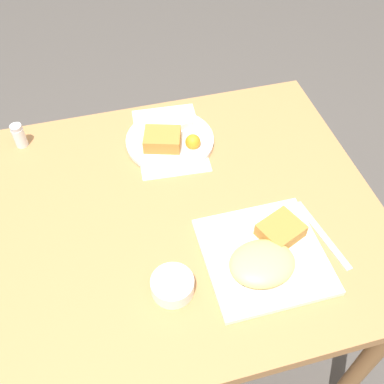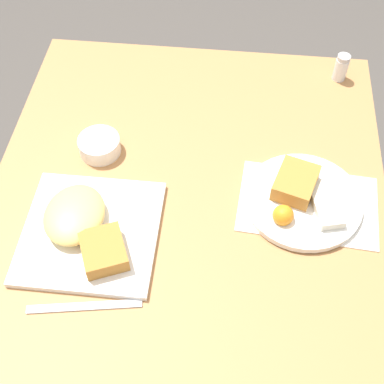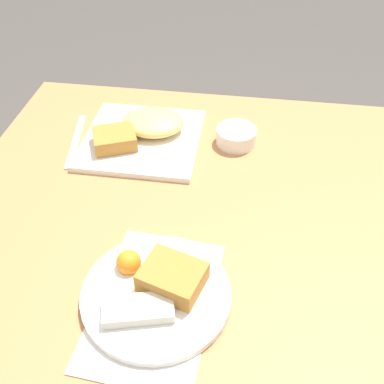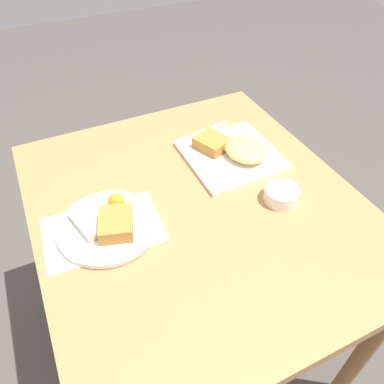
{
  "view_description": "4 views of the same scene",
  "coord_description": "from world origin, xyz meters",
  "px_view_note": "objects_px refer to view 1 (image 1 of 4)",
  "views": [
    {
      "loc": [
        -0.17,
        -0.69,
        1.68
      ],
      "look_at": [
        0.02,
        0.03,
        0.8
      ],
      "focal_mm": 42.0,
      "sensor_mm": 36.0,
      "label": 1
    },
    {
      "loc": [
        0.71,
        0.08,
        1.71
      ],
      "look_at": [
        0.02,
        0.01,
        0.8
      ],
      "focal_mm": 50.0,
      "sensor_mm": 36.0,
      "label": 2
    },
    {
      "loc": [
        -0.11,
        0.68,
        1.42
      ],
      "look_at": [
        -0.01,
        -0.0,
        0.79
      ],
      "focal_mm": 42.0,
      "sensor_mm": 36.0,
      "label": 3
    },
    {
      "loc": [
        -0.65,
        0.33,
        1.5
      ],
      "look_at": [
        0.01,
        0.01,
        0.81
      ],
      "focal_mm": 35.0,
      "sensor_mm": 36.0,
      "label": 4
    }
  ],
  "objects_px": {
    "plate_oval_far": "(170,139)",
    "butter_knife": "(322,234)",
    "sauce_ramekin": "(172,285)",
    "salt_shaker": "(20,137)",
    "plate_square_near": "(265,255)"
  },
  "relations": [
    {
      "from": "plate_square_near",
      "to": "salt_shaker",
      "type": "xyz_separation_m",
      "value": [
        -0.54,
        0.54,
        0.01
      ]
    },
    {
      "from": "plate_oval_far",
      "to": "salt_shaker",
      "type": "height_order",
      "value": "salt_shaker"
    },
    {
      "from": "plate_square_near",
      "to": "sauce_ramekin",
      "type": "xyz_separation_m",
      "value": [
        -0.23,
        -0.02,
        -0.0
      ]
    },
    {
      "from": "plate_oval_far",
      "to": "butter_knife",
      "type": "distance_m",
      "value": 0.5
    },
    {
      "from": "plate_oval_far",
      "to": "butter_knife",
      "type": "relative_size",
      "value": 1.17
    },
    {
      "from": "salt_shaker",
      "to": "butter_knife",
      "type": "distance_m",
      "value": 0.87
    },
    {
      "from": "sauce_ramekin",
      "to": "salt_shaker",
      "type": "bearing_deg",
      "value": 119.07
    },
    {
      "from": "plate_square_near",
      "to": "plate_oval_far",
      "type": "xyz_separation_m",
      "value": [
        -0.12,
        0.44,
        -0.0
      ]
    },
    {
      "from": "plate_square_near",
      "to": "plate_oval_far",
      "type": "distance_m",
      "value": 0.46
    },
    {
      "from": "sauce_ramekin",
      "to": "butter_knife",
      "type": "bearing_deg",
      "value": 7.49
    },
    {
      "from": "plate_square_near",
      "to": "butter_knife",
      "type": "xyz_separation_m",
      "value": [
        0.16,
        0.03,
        -0.02
      ]
    },
    {
      "from": "plate_oval_far",
      "to": "butter_knife",
      "type": "xyz_separation_m",
      "value": [
        0.29,
        -0.41,
        -0.02
      ]
    },
    {
      "from": "plate_oval_far",
      "to": "plate_square_near",
      "type": "bearing_deg",
      "value": -74.14
    },
    {
      "from": "butter_knife",
      "to": "salt_shaker",
      "type": "bearing_deg",
      "value": 44.09
    },
    {
      "from": "butter_knife",
      "to": "sauce_ramekin",
      "type": "bearing_deg",
      "value": 87.83
    }
  ]
}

